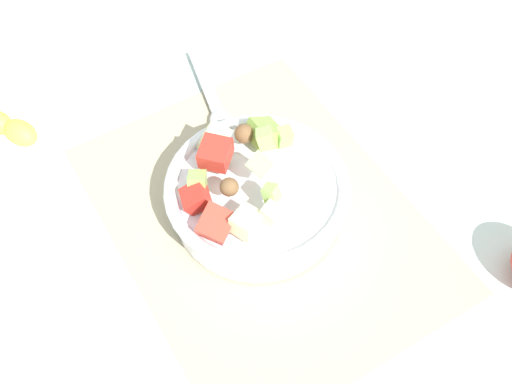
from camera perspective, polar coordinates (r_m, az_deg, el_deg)
ground_plane at (r=0.83m, az=0.57°, el=-2.37°), size 2.40×2.40×0.00m
placemat at (r=0.83m, az=0.57°, el=-2.26°), size 0.49×0.37×0.01m
salad_bowl at (r=0.80m, az=-0.15°, el=-0.15°), size 0.24×0.24×0.12m
serving_spoon at (r=0.94m, az=-3.70°, el=7.79°), size 0.19×0.07×0.01m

